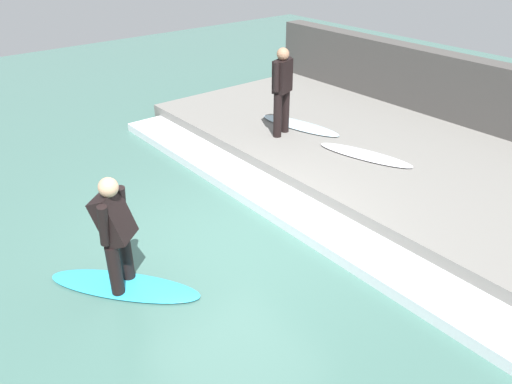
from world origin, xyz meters
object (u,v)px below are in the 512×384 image
object	(u,v)px
surfer_waiting_near	(282,87)
surfboard_waiting_near	(300,125)
surfer_riding	(115,228)
surfboard_spare	(365,155)
surfboard_riding	(124,286)

from	to	relation	value
surfer_waiting_near	surfboard_waiting_near	size ratio (longest dim) A/B	0.89
surfer_riding	surfboard_spare	size ratio (longest dim) A/B	0.82
surfer_riding	surfboard_spare	xyz separation A→B (m)	(4.98, 0.20, -0.54)
surfer_riding	surfboard_spare	bearing A→B (deg)	2.30
surfer_riding	surfer_waiting_near	bearing A→B (deg)	23.93
surfboard_riding	surfer_waiting_near	bearing A→B (deg)	23.93
surfer_riding	surfer_waiting_near	size ratio (longest dim) A/B	0.89
surfboard_riding	surfboard_spare	size ratio (longest dim) A/B	1.04
surfboard_riding	surfer_riding	bearing A→B (deg)	-90.00
surfboard_riding	surfboard_waiting_near	distance (m)	5.48
surfer_waiting_near	surfboard_waiting_near	xyz separation A→B (m)	(0.57, 0.04, -0.95)
surfer_riding	surfboard_waiting_near	xyz separation A→B (m)	(5.07, 2.04, -0.54)
surfboard_riding	surfer_waiting_near	xyz separation A→B (m)	(4.50, 2.00, 1.31)
surfer_waiting_near	surfboard_spare	world-z (taller)	surfer_waiting_near
surfer_riding	surfboard_spare	distance (m)	5.02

